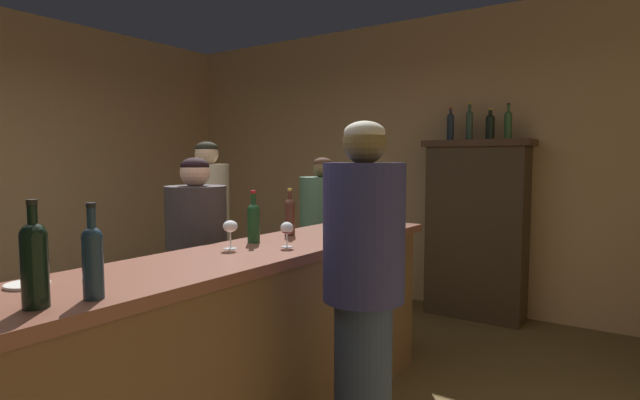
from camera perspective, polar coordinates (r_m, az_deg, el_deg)
The scene contains 21 objects.
wall_back at distance 5.39m, azimuth 9.74°, elevation 4.30°, with size 5.95×0.12×2.90m, color tan.
bar_counter at distance 2.67m, azimuth -8.96°, elevation -16.50°, with size 0.61×3.10×1.01m.
display_cabinet at distance 4.86m, azimuth 17.33°, elevation -2.80°, with size 0.96×0.38×1.65m.
wine_bottle_syrah at distance 3.04m, azimuth -3.46°, elevation -1.70°, with size 0.06×0.06×0.29m.
wine_bottle_merlot at distance 1.81m, azimuth -24.43°, elevation -5.99°, with size 0.07×0.07×0.32m.
wine_bottle_pinot at distance 1.78m, azimuth -29.71°, elevation -5.97°, with size 0.08×0.08×0.34m.
wine_bottle_riesling at distance 3.54m, azimuth 5.14°, elevation -0.63°, with size 0.06×0.06×0.32m.
wine_bottle_rose at distance 2.80m, azimuth -7.56°, elevation -2.34°, with size 0.07×0.07×0.29m.
wine_glass_front at distance 2.62m, azimuth -10.17°, elevation -3.10°, with size 0.08×0.08×0.15m.
wine_glass_mid at distance 2.64m, azimuth -3.79°, elevation -3.36°, with size 0.07×0.07×0.13m.
wine_glass_rear at distance 3.42m, azimuth 3.60°, elevation -1.44°, with size 0.08×0.08×0.14m.
flower_arrangement at distance 2.94m, azimuth 3.43°, elevation -0.50°, with size 0.17×0.14×0.40m.
cheese_plate at distance 2.12m, azimuth -30.32°, elevation -8.32°, with size 0.15×0.15×0.01m, color white.
display_bottle_left at distance 4.92m, azimuth 14.61°, elevation 8.20°, with size 0.07×0.07×0.31m.
display_bottle_midleft at distance 4.86m, azimuth 16.62°, elevation 8.32°, with size 0.06×0.06×0.34m.
display_bottle_center at distance 4.81m, azimuth 18.77°, elevation 8.03°, with size 0.08×0.08×0.28m.
display_bottle_midright at distance 4.77m, azimuth 20.60°, elevation 8.11°, with size 0.07×0.07×0.32m.
patron_redhead at distance 4.33m, azimuth 0.30°, elevation -4.28°, with size 0.40×0.40×1.49m.
patron_near_entrance at distance 3.22m, azimuth -13.81°, elevation -7.45°, with size 0.37×0.37×1.48m.
patron_by_cabinet at distance 4.13m, azimuth -12.61°, elevation -3.63°, with size 0.35×0.35×1.61m.
bartender at distance 2.27m, azimuth 4.97°, elevation -10.02°, with size 0.36×0.36×1.63m.
Camera 1 is at (2.26, -1.69, 1.46)m, focal length 28.15 mm.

